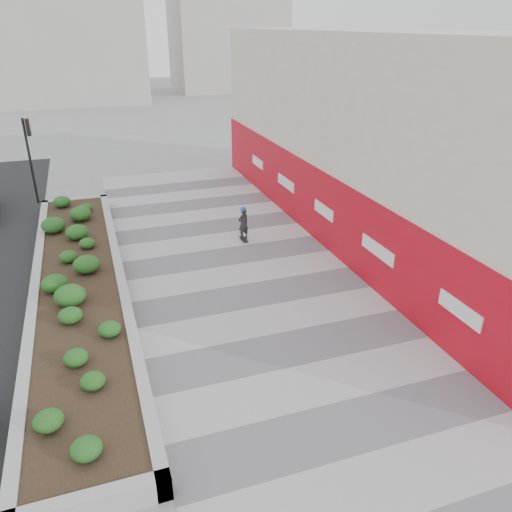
{
  "coord_description": "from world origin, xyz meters",
  "views": [
    {
      "loc": [
        -4.68,
        -8.79,
        8.25
      ],
      "look_at": [
        0.29,
        5.65,
        1.1
      ],
      "focal_mm": 35.0,
      "sensor_mm": 36.0,
      "label": 1
    }
  ],
  "objects": [
    {
      "name": "ground",
      "position": [
        0.0,
        0.0,
        0.0
      ],
      "size": [
        160.0,
        160.0,
        0.0
      ],
      "primitive_type": "plane",
      "color": "gray",
      "rests_on": "ground"
    },
    {
      "name": "walkway",
      "position": [
        0.0,
        3.0,
        0.01
      ],
      "size": [
        8.0,
        36.0,
        0.01
      ],
      "primitive_type": "cube",
      "color": "#A8A8AD",
      "rests_on": "ground"
    },
    {
      "name": "building",
      "position": [
        6.98,
        8.98,
        3.98
      ],
      "size": [
        6.04,
        24.08,
        8.0
      ],
      "color": "beige",
      "rests_on": "ground"
    },
    {
      "name": "planter",
      "position": [
        -5.5,
        7.0,
        0.42
      ],
      "size": [
        3.0,
        18.0,
        0.9
      ],
      "color": "#9E9EA0",
      "rests_on": "ground"
    },
    {
      "name": "traffic_signal_near",
      "position": [
        -7.23,
        17.5,
        2.76
      ],
      "size": [
        0.33,
        0.28,
        4.2
      ],
      "color": "black",
      "rests_on": "ground"
    },
    {
      "name": "distant_bldg_north_l",
      "position": [
        -5.0,
        55.0,
        10.0
      ],
      "size": [
        16.0,
        12.0,
        20.0
      ],
      "primitive_type": "cube",
      "color": "#ADAAA3",
      "rests_on": "ground"
    },
    {
      "name": "manhole_cover",
      "position": [
        0.5,
        3.0,
        0.0
      ],
      "size": [
        0.44,
        0.44,
        0.01
      ],
      "primitive_type": "cylinder",
      "color": "#595654",
      "rests_on": "ground"
    },
    {
      "name": "skateboarder",
      "position": [
        1.07,
        9.52,
        0.75
      ],
      "size": [
        0.56,
        0.72,
        1.47
      ],
      "rotation": [
        0.0,
        0.0,
        -0.02
      ],
      "color": "beige",
      "rests_on": "ground"
    }
  ]
}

